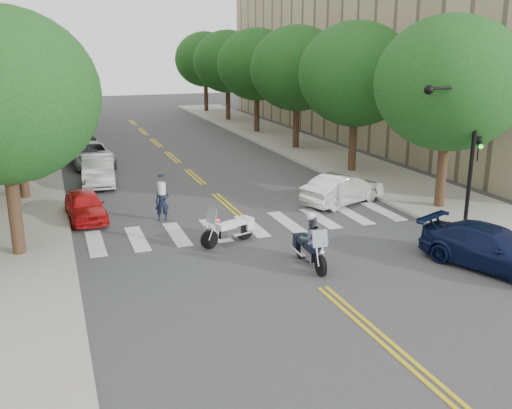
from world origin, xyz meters
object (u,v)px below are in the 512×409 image
sedan_blue (492,248)px  motorcycle_police (310,242)px  officer_standing (162,202)px  convertible (343,189)px  motorcycle_parked (232,229)px

sedan_blue → motorcycle_police: bearing=135.4°
officer_standing → sedan_blue: (9.21, -9.00, -0.09)m
officer_standing → convertible: (8.37, -0.28, -0.09)m
motorcycle_parked → officer_standing: officer_standing is taller
motorcycle_police → motorcycle_parked: 3.57m
motorcycle_police → convertible: size_ratio=0.54×
motorcycle_police → convertible: bearing=-123.9°
motorcycle_parked → officer_standing: size_ratio=1.42×
officer_standing → motorcycle_police: bearing=-49.2°
convertible → sedan_blue: bearing=164.8°
officer_standing → sedan_blue: size_ratio=0.33×
motorcycle_parked → sedan_blue: (7.31, -5.37, 0.18)m
motorcycle_police → convertible: (4.71, 6.45, -0.13)m
sedan_blue → officer_standing: bearing=113.3°
motorcycle_police → officer_standing: motorcycle_police is taller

